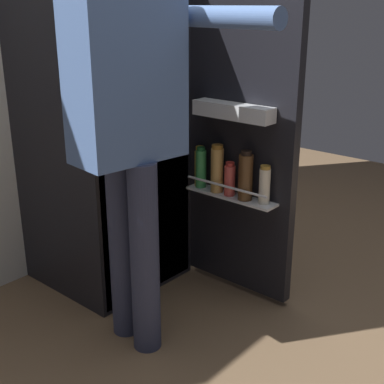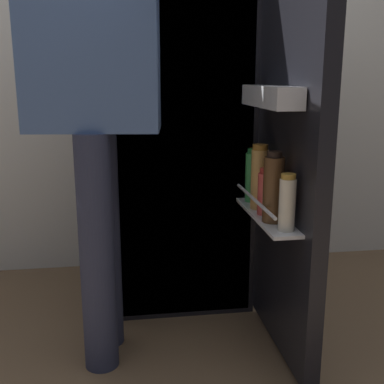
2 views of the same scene
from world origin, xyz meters
The scene contains 4 objects.
ground_plane centered at (0.00, 0.00, 0.00)m, with size 6.16×6.16×0.00m, color brown.
kitchen_wall centered at (0.00, 0.95, 1.26)m, with size 4.40×0.10×2.52m, color silver.
refrigerator centered at (0.03, 0.52, 0.82)m, with size 0.68×1.25×1.64m.
person centered at (-0.31, 0.02, 1.01)m, with size 0.55×0.79×1.67m.
Camera 1 is at (-1.67, -1.47, 1.41)m, focal length 49.14 mm.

